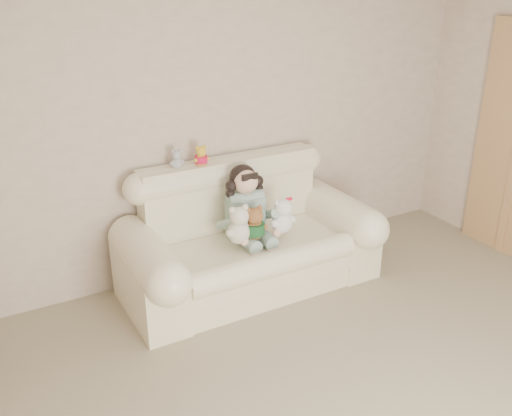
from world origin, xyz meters
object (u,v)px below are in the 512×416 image
object	(u,v)px
sofa	(250,230)
cream_teddy	(239,221)
white_cat	(282,212)
seated_child	(245,202)
brown_teddy	(254,220)

from	to	relation	value
sofa	cream_teddy	world-z (taller)	sofa
white_cat	cream_teddy	xyz separation A→B (m)	(-0.39, 0.01, 0.00)
seated_child	cream_teddy	world-z (taller)	seated_child
sofa	white_cat	xyz separation A→B (m)	(0.22, -0.14, 0.17)
brown_teddy	white_cat	distance (m)	0.26
seated_child	sofa	bearing A→B (deg)	-85.98
sofa	white_cat	bearing A→B (deg)	-31.34
brown_teddy	cream_teddy	world-z (taller)	cream_teddy
brown_teddy	cream_teddy	xyz separation A→B (m)	(-0.13, 0.01, 0.02)
brown_teddy	white_cat	xyz separation A→B (m)	(0.26, -0.00, 0.01)
sofa	cream_teddy	xyz separation A→B (m)	(-0.17, -0.13, 0.17)
seated_child	brown_teddy	xyz separation A→B (m)	(-0.04, -0.21, -0.07)
seated_child	cream_teddy	bearing A→B (deg)	-124.08
cream_teddy	brown_teddy	bearing A→B (deg)	0.54
seated_child	white_cat	xyz separation A→B (m)	(0.22, -0.22, -0.05)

